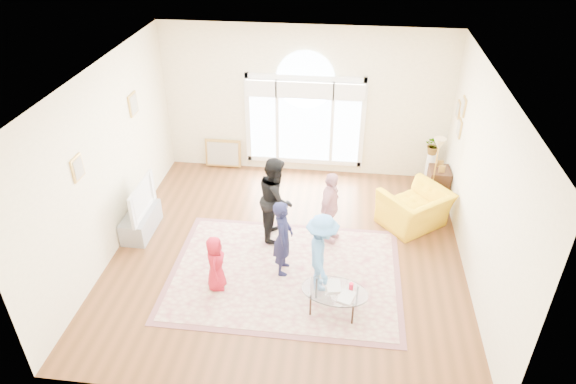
# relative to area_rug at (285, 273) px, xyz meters

# --- Properties ---
(ground) EXTENTS (6.00, 6.00, 0.00)m
(ground) POSITION_rel_area_rug_xyz_m (-0.03, 0.56, -0.01)
(ground) COLOR #533219
(ground) RESTS_ON ground
(room_shell) EXTENTS (6.00, 6.00, 6.00)m
(room_shell) POSITION_rel_area_rug_xyz_m (-0.02, 3.39, 1.56)
(room_shell) COLOR #F9ECC2
(room_shell) RESTS_ON ground
(area_rug) EXTENTS (3.60, 2.60, 0.02)m
(area_rug) POSITION_rel_area_rug_xyz_m (0.00, 0.00, 0.00)
(area_rug) COLOR #C0B493
(area_rug) RESTS_ON ground
(rug_border) EXTENTS (3.80, 2.80, 0.01)m
(rug_border) POSITION_rel_area_rug_xyz_m (0.00, -0.00, -0.00)
(rug_border) COLOR brown
(rug_border) RESTS_ON ground
(tv_console) EXTENTS (0.45, 1.00, 0.42)m
(tv_console) POSITION_rel_area_rug_xyz_m (-2.78, 0.86, 0.20)
(tv_console) COLOR gray
(tv_console) RESTS_ON ground
(television) EXTENTS (0.17, 1.07, 0.62)m
(television) POSITION_rel_area_rug_xyz_m (-2.77, 0.86, 0.72)
(television) COLOR black
(television) RESTS_ON tv_console
(coffee_table) EXTENTS (1.09, 0.79, 0.54)m
(coffee_table) POSITION_rel_area_rug_xyz_m (0.84, -0.76, 0.39)
(coffee_table) COLOR silver
(coffee_table) RESTS_ON ground
(armchair) EXTENTS (1.50, 1.48, 0.73)m
(armchair) POSITION_rel_area_rug_xyz_m (2.21, 1.69, 0.36)
(armchair) COLOR gold
(armchair) RESTS_ON ground
(side_cabinet) EXTENTS (0.40, 0.50, 0.70)m
(side_cabinet) POSITION_rel_area_rug_xyz_m (2.75, 2.65, 0.34)
(side_cabinet) COLOR black
(side_cabinet) RESTS_ON ground
(floor_lamp) EXTENTS (0.32, 0.32, 1.51)m
(floor_lamp) POSITION_rel_area_rug_xyz_m (2.59, 2.35, 1.27)
(floor_lamp) COLOR black
(floor_lamp) RESTS_ON ground
(plant_pedestal) EXTENTS (0.20, 0.20, 0.70)m
(plant_pedestal) POSITION_rel_area_rug_xyz_m (2.67, 3.30, 0.34)
(plant_pedestal) COLOR white
(plant_pedestal) RESTS_ON ground
(potted_plant) EXTENTS (0.38, 0.33, 0.40)m
(potted_plant) POSITION_rel_area_rug_xyz_m (2.67, 3.30, 0.89)
(potted_plant) COLOR #33722D
(potted_plant) RESTS_ON plant_pedestal
(leaning_picture) EXTENTS (0.80, 0.14, 0.62)m
(leaning_picture) POSITION_rel_area_rug_xyz_m (-1.83, 3.46, -0.01)
(leaning_picture) COLOR tan
(leaning_picture) RESTS_ON ground
(child_red) EXTENTS (0.35, 0.49, 0.95)m
(child_red) POSITION_rel_area_rug_xyz_m (-1.03, -0.45, 0.49)
(child_red) COLOR #AA1527
(child_red) RESTS_ON area_rug
(child_navy) EXTENTS (0.34, 0.50, 1.34)m
(child_navy) POSITION_rel_area_rug_xyz_m (-0.04, 0.08, 0.68)
(child_navy) COLOR #161838
(child_navy) RESTS_ON area_rug
(child_black) EXTENTS (0.65, 0.81, 1.57)m
(child_black) POSITION_rel_area_rug_xyz_m (-0.29, 1.05, 0.79)
(child_black) COLOR black
(child_black) RESTS_ON area_rug
(child_pink) EXTENTS (0.54, 0.86, 1.36)m
(child_pink) POSITION_rel_area_rug_xyz_m (0.66, 1.02, 0.69)
(child_pink) COLOR pink
(child_pink) RESTS_ON area_rug
(child_blue) EXTENTS (0.62, 0.94, 1.35)m
(child_blue) POSITION_rel_area_rug_xyz_m (0.61, -0.25, 0.69)
(child_blue) COLOR #4A86CB
(child_blue) RESTS_ON area_rug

